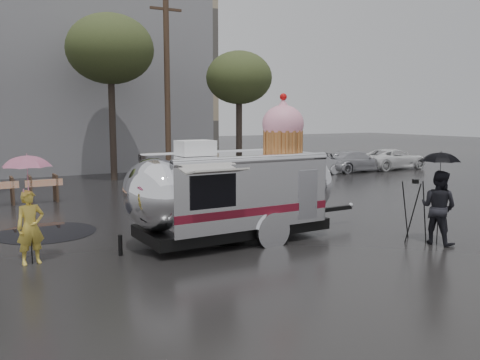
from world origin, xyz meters
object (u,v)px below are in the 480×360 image
airstream_trailer (236,188)px  person_right (438,207)px  person_left (30,227)px  tripod (414,204)px

airstream_trailer → person_right: airstream_trailer is taller
person_right → airstream_trailer: bearing=40.3°
person_right → person_left: bearing=56.1°
airstream_trailer → person_left: size_ratio=4.45×
person_left → person_right: bearing=-28.8°
airstream_trailer → person_right: bearing=-36.2°
airstream_trailer → tripod: 4.56m
person_right → tripod: 0.58m
person_left → person_right: 9.62m
person_right → tripod: person_right is taller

